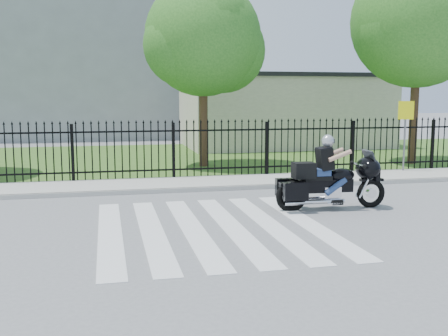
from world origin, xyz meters
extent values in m
plane|color=slate|center=(0.00, 0.00, 0.00)|extent=(120.00, 120.00, 0.00)
cube|color=#ADAAA3|center=(0.00, 5.00, 0.06)|extent=(40.00, 2.00, 0.12)
cube|color=#ADAAA3|center=(0.00, 4.00, 0.06)|extent=(40.00, 0.12, 0.12)
cube|color=#325C1F|center=(0.00, 12.00, 0.01)|extent=(40.00, 12.00, 0.02)
cube|color=black|center=(0.00, 6.00, 0.35)|extent=(26.00, 0.04, 0.05)
cube|color=black|center=(0.00, 6.00, 1.55)|extent=(26.00, 0.04, 0.05)
cylinder|color=#382316|center=(1.50, 9.00, 2.08)|extent=(0.32, 0.32, 4.16)
sphere|color=#27621C|center=(1.50, 9.00, 4.68)|extent=(4.20, 4.20, 4.20)
cylinder|color=#382316|center=(9.50, 8.00, 2.40)|extent=(0.32, 0.32, 4.80)
sphere|color=#27621C|center=(9.50, 8.00, 5.40)|extent=(5.00, 5.00, 5.00)
cube|color=beige|center=(7.00, 16.00, 1.75)|extent=(10.00, 6.00, 3.50)
cube|color=black|center=(7.00, 16.00, 3.60)|extent=(10.20, 6.20, 0.20)
cube|color=#969A9F|center=(-3.00, 26.00, 6.00)|extent=(15.00, 10.00, 12.00)
torus|color=black|center=(4.06, 1.10, 0.33)|extent=(0.70, 0.15, 0.70)
torus|color=black|center=(2.09, 1.16, 0.33)|extent=(0.74, 0.17, 0.74)
cube|color=black|center=(2.89, 1.13, 0.56)|extent=(1.32, 0.28, 0.30)
ellipsoid|color=black|center=(3.30, 1.12, 0.79)|extent=(0.64, 0.42, 0.33)
cube|color=black|center=(2.69, 1.14, 0.75)|extent=(0.66, 0.34, 0.10)
cube|color=silver|center=(3.05, 1.13, 0.38)|extent=(0.41, 0.31, 0.30)
ellipsoid|color=black|center=(3.95, 1.11, 0.93)|extent=(0.56, 0.74, 0.55)
cube|color=black|center=(2.37, 1.15, 0.93)|extent=(0.49, 0.40, 0.36)
cube|color=navy|center=(2.81, 1.14, 0.87)|extent=(0.35, 0.31, 0.18)
sphere|color=#B5B7BD|center=(2.93, 1.13, 1.60)|extent=(0.29, 0.29, 0.29)
cylinder|color=slate|center=(7.73, 5.70, 1.23)|extent=(0.06, 0.06, 2.22)
cube|color=#FDF70D|center=(7.73, 5.68, 2.14)|extent=(0.49, 0.20, 0.61)
camera|label=1|loc=(-2.03, -10.00, 2.63)|focal=42.00mm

